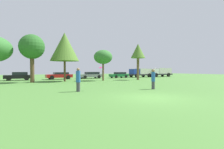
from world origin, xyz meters
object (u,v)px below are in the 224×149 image
(frisbee, at_px, (101,68))
(tree_3, at_px, (103,57))
(parked_car_black, at_px, (18,76))
(parked_car_green, at_px, (119,75))
(person_thrower, at_px, (78,80))
(person_catcher, at_px, (153,79))
(tree_2, at_px, (65,47))
(tree_4, at_px, (138,52))
(parked_car_red, at_px, (59,75))
(delivery_truck_blue, at_px, (141,72))
(parked_car_grey, at_px, (91,75))
(tree_1, at_px, (32,47))
(delivery_truck_white, at_px, (160,72))

(frisbee, height_order, tree_3, tree_3)
(parked_car_black, xyz_separation_m, parked_car_green, (18.51, -0.23, -0.06))
(person_thrower, height_order, person_catcher, person_thrower)
(frisbee, xyz_separation_m, tree_2, (-0.06, 12.18, 3.11))
(tree_4, relative_size, parked_car_red, 1.34)
(person_catcher, bearing_deg, parked_car_red, -65.78)
(tree_4, relative_size, parked_car_green, 1.55)
(person_catcher, distance_m, delivery_truck_blue, 24.38)
(tree_3, distance_m, parked_car_green, 10.23)
(parked_car_grey, height_order, delivery_truck_blue, delivery_truck_blue)
(tree_1, xyz_separation_m, parked_car_grey, (10.64, 6.38, -3.92))
(person_thrower, bearing_deg, frisbee, 11.78)
(parked_car_black, xyz_separation_m, delivery_truck_blue, (24.45, 0.08, 0.44))
(parked_car_black, relative_size, parked_car_grey, 0.85)
(tree_2, bearing_deg, tree_1, -177.25)
(parked_car_green, bearing_deg, tree_4, 81.24)
(person_catcher, height_order, frisbee, frisbee)
(tree_2, height_order, tree_3, tree_2)
(tree_2, xyz_separation_m, delivery_truck_white, (24.10, 5.79, -3.73))
(parked_car_red, distance_m, parked_car_grey, 5.91)
(tree_1, relative_size, parked_car_red, 1.40)
(tree_4, bearing_deg, parked_car_black, 155.49)
(delivery_truck_white, bearing_deg, frisbee, 35.33)
(tree_3, relative_size, parked_car_red, 1.06)
(person_catcher, relative_size, delivery_truck_white, 0.26)
(delivery_truck_white, bearing_deg, tree_3, 18.56)
(frisbee, relative_size, delivery_truck_blue, 0.04)
(tree_1, distance_m, tree_3, 9.95)
(person_thrower, bearing_deg, tree_2, 94.88)
(tree_1, distance_m, parked_car_black, 7.63)
(tree_1, height_order, parked_car_black, tree_1)
(person_thrower, distance_m, parked_car_green, 23.10)
(frisbee, height_order, parked_car_black, frisbee)
(tree_1, xyz_separation_m, parked_car_black, (-1.65, 6.36, -3.89))
(person_thrower, relative_size, delivery_truck_blue, 0.32)
(parked_car_green, distance_m, delivery_truck_blue, 5.97)
(person_catcher, distance_m, parked_car_grey, 19.86)
(tree_4, height_order, parked_car_grey, tree_4)
(tree_4, height_order, parked_car_red, tree_4)
(tree_2, xyz_separation_m, parked_car_black, (-5.89, 6.15, -4.25))
(parked_car_black, height_order, delivery_truck_blue, delivery_truck_blue)
(tree_4, height_order, delivery_truck_blue, tree_4)
(parked_car_black, bearing_deg, tree_4, 154.04)
(person_thrower, distance_m, delivery_truck_white, 31.48)
(tree_3, height_order, tree_4, tree_4)
(person_catcher, xyz_separation_m, parked_car_black, (-10.23, 19.73, -0.18))
(parked_car_black, bearing_deg, delivery_truck_blue, 178.74)
(tree_4, relative_size, parked_car_black, 1.52)
(parked_car_black, relative_size, parked_car_green, 1.02)
(person_thrower, xyz_separation_m, parked_car_red, (2.28, 18.37, -0.23))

